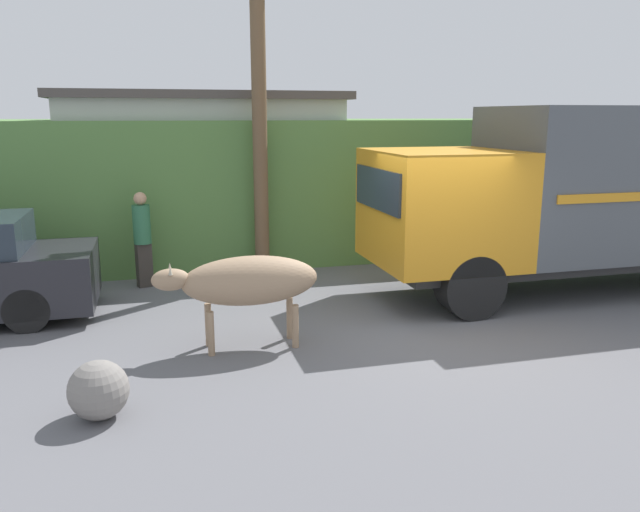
# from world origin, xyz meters

# --- Properties ---
(ground_plane) EXTENTS (60.00, 60.00, 0.00)m
(ground_plane) POSITION_xyz_m (0.00, 0.00, 0.00)
(ground_plane) COLOR slate
(hillside_embankment) EXTENTS (32.00, 5.59, 2.98)m
(hillside_embankment) POSITION_xyz_m (0.00, 6.80, 1.49)
(hillside_embankment) COLOR #568442
(hillside_embankment) RESTS_ON ground_plane
(building_backdrop) EXTENTS (5.91, 2.70, 3.55)m
(building_backdrop) POSITION_xyz_m (-2.79, 5.48, 1.79)
(building_backdrop) COLOR #B2BCAD
(building_backdrop) RESTS_ON ground_plane
(cargo_truck) EXTENTS (7.39, 2.30, 3.23)m
(cargo_truck) POSITION_xyz_m (3.46, 1.15, 1.78)
(cargo_truck) COLOR #2D2D2D
(cargo_truck) RESTS_ON ground_plane
(brown_cow) EXTENTS (2.19, 0.66, 1.26)m
(brown_cow) POSITION_xyz_m (-2.74, -0.12, 0.92)
(brown_cow) COLOR #9E7F60
(brown_cow) RESTS_ON ground_plane
(pedestrian_on_hill) EXTENTS (0.40, 0.40, 1.74)m
(pedestrian_on_hill) POSITION_xyz_m (-4.11, 3.43, 0.97)
(pedestrian_on_hill) COLOR #38332D
(pedestrian_on_hill) RESTS_ON ground_plane
(utility_pole) EXTENTS (0.90, 0.28, 6.10)m
(utility_pole) POSITION_xyz_m (-1.88, 3.68, 3.14)
(utility_pole) COLOR brown
(utility_pole) RESTS_ON ground_plane
(roadside_rock) EXTENTS (0.62, 0.62, 0.62)m
(roadside_rock) POSITION_xyz_m (-4.54, -1.75, 0.31)
(roadside_rock) COLOR gray
(roadside_rock) RESTS_ON ground_plane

